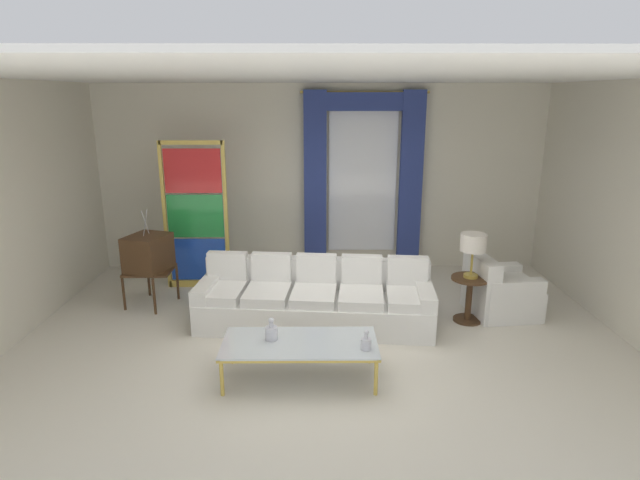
{
  "coord_description": "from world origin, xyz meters",
  "views": [
    {
      "loc": [
        -0.08,
        -5.45,
        2.82
      ],
      "look_at": [
        -0.03,
        0.9,
        1.05
      ],
      "focal_mm": 29.29,
      "sensor_mm": 36.0,
      "label": 1
    }
  ],
  "objects_px": {
    "vintage_tv": "(148,254)",
    "peacock_figurine": "(229,280)",
    "stained_glass_divider": "(196,219)",
    "coffee_table": "(300,345)",
    "couch_white_long": "(315,300)",
    "bottle_blue_decanter": "(271,332)",
    "table_lamp_brass": "(473,244)",
    "bottle_crystal_tall": "(366,343)",
    "armchair_white": "(498,293)",
    "round_side_table": "(469,295)"
  },
  "relations": [
    {
      "from": "vintage_tv",
      "to": "armchair_white",
      "type": "distance_m",
      "value": 4.73
    },
    {
      "from": "couch_white_long",
      "to": "bottle_blue_decanter",
      "type": "bearing_deg",
      "value": -108.72
    },
    {
      "from": "table_lamp_brass",
      "to": "peacock_figurine",
      "type": "bearing_deg",
      "value": 163.58
    },
    {
      "from": "couch_white_long",
      "to": "coffee_table",
      "type": "xyz_separation_m",
      "value": [
        -0.16,
        -1.36,
        0.07
      ]
    },
    {
      "from": "couch_white_long",
      "to": "stained_glass_divider",
      "type": "distance_m",
      "value": 2.32
    },
    {
      "from": "couch_white_long",
      "to": "round_side_table",
      "type": "xyz_separation_m",
      "value": [
        1.97,
        0.04,
        0.05
      ]
    },
    {
      "from": "vintage_tv",
      "to": "table_lamp_brass",
      "type": "relative_size",
      "value": 2.36
    },
    {
      "from": "stained_glass_divider",
      "to": "vintage_tv",
      "type": "bearing_deg",
      "value": -126.25
    },
    {
      "from": "couch_white_long",
      "to": "coffee_table",
      "type": "bearing_deg",
      "value": -96.5
    },
    {
      "from": "round_side_table",
      "to": "table_lamp_brass",
      "type": "height_order",
      "value": "table_lamp_brass"
    },
    {
      "from": "coffee_table",
      "to": "stained_glass_divider",
      "type": "relative_size",
      "value": 0.71
    },
    {
      "from": "bottle_blue_decanter",
      "to": "table_lamp_brass",
      "type": "bearing_deg",
      "value": 29.19
    },
    {
      "from": "peacock_figurine",
      "to": "bottle_crystal_tall",
      "type": "bearing_deg",
      "value": -55.06
    },
    {
      "from": "couch_white_long",
      "to": "armchair_white",
      "type": "height_order",
      "value": "couch_white_long"
    },
    {
      "from": "bottle_crystal_tall",
      "to": "coffee_table",
      "type": "bearing_deg",
      "value": 165.84
    },
    {
      "from": "couch_white_long",
      "to": "bottle_blue_decanter",
      "type": "distance_m",
      "value": 1.4
    },
    {
      "from": "coffee_table",
      "to": "round_side_table",
      "type": "xyz_separation_m",
      "value": [
        2.12,
        1.4,
        -0.02
      ]
    },
    {
      "from": "bottle_crystal_tall",
      "to": "armchair_white",
      "type": "height_order",
      "value": "armchair_white"
    },
    {
      "from": "couch_white_long",
      "to": "vintage_tv",
      "type": "distance_m",
      "value": 2.39
    },
    {
      "from": "coffee_table",
      "to": "round_side_table",
      "type": "relative_size",
      "value": 2.64
    },
    {
      "from": "armchair_white",
      "to": "table_lamp_brass",
      "type": "relative_size",
      "value": 1.59
    },
    {
      "from": "couch_white_long",
      "to": "bottle_crystal_tall",
      "type": "xyz_separation_m",
      "value": [
        0.5,
        -1.53,
        0.17
      ]
    },
    {
      "from": "coffee_table",
      "to": "bottle_crystal_tall",
      "type": "xyz_separation_m",
      "value": [
        0.66,
        -0.17,
        0.1
      ]
    },
    {
      "from": "bottle_crystal_tall",
      "to": "round_side_table",
      "type": "height_order",
      "value": "bottle_crystal_tall"
    },
    {
      "from": "bottle_blue_decanter",
      "to": "armchair_white",
      "type": "distance_m",
      "value": 3.28
    },
    {
      "from": "couch_white_long",
      "to": "armchair_white",
      "type": "xyz_separation_m",
      "value": [
        2.42,
        0.28,
        -0.02
      ]
    },
    {
      "from": "couch_white_long",
      "to": "round_side_table",
      "type": "relative_size",
      "value": 5.02
    },
    {
      "from": "stained_glass_divider",
      "to": "table_lamp_brass",
      "type": "height_order",
      "value": "stained_glass_divider"
    },
    {
      "from": "bottle_crystal_tall",
      "to": "armchair_white",
      "type": "distance_m",
      "value": 2.64
    },
    {
      "from": "armchair_white",
      "to": "peacock_figurine",
      "type": "height_order",
      "value": "armchair_white"
    },
    {
      "from": "stained_glass_divider",
      "to": "table_lamp_brass",
      "type": "xyz_separation_m",
      "value": [
        3.73,
        -1.28,
        -0.03
      ]
    },
    {
      "from": "vintage_tv",
      "to": "stained_glass_divider",
      "type": "relative_size",
      "value": 0.61
    },
    {
      "from": "bottle_crystal_tall",
      "to": "vintage_tv",
      "type": "xyz_separation_m",
      "value": [
        -2.77,
        2.15,
        0.25
      ]
    },
    {
      "from": "armchair_white",
      "to": "stained_glass_divider",
      "type": "bearing_deg",
      "value": 166.0
    },
    {
      "from": "coffee_table",
      "to": "peacock_figurine",
      "type": "bearing_deg",
      "value": 115.11
    },
    {
      "from": "couch_white_long",
      "to": "stained_glass_divider",
      "type": "xyz_separation_m",
      "value": [
        -1.76,
        1.32,
        0.75
      ]
    },
    {
      "from": "round_side_table",
      "to": "coffee_table",
      "type": "bearing_deg",
      "value": -146.6
    },
    {
      "from": "stained_glass_divider",
      "to": "peacock_figurine",
      "type": "height_order",
      "value": "stained_glass_divider"
    },
    {
      "from": "bottle_blue_decanter",
      "to": "bottle_crystal_tall",
      "type": "relative_size",
      "value": 1.18
    },
    {
      "from": "bottle_blue_decanter",
      "to": "table_lamp_brass",
      "type": "height_order",
      "value": "table_lamp_brass"
    },
    {
      "from": "stained_glass_divider",
      "to": "round_side_table",
      "type": "relative_size",
      "value": 3.7
    },
    {
      "from": "couch_white_long",
      "to": "armchair_white",
      "type": "bearing_deg",
      "value": 6.5
    },
    {
      "from": "bottle_crystal_tall",
      "to": "stained_glass_divider",
      "type": "bearing_deg",
      "value": 128.44
    },
    {
      "from": "coffee_table",
      "to": "bottle_crystal_tall",
      "type": "height_order",
      "value": "bottle_crystal_tall"
    },
    {
      "from": "vintage_tv",
      "to": "table_lamp_brass",
      "type": "height_order",
      "value": "vintage_tv"
    },
    {
      "from": "vintage_tv",
      "to": "peacock_figurine",
      "type": "height_order",
      "value": "vintage_tv"
    },
    {
      "from": "coffee_table",
      "to": "armchair_white",
      "type": "bearing_deg",
      "value": 32.45
    },
    {
      "from": "coffee_table",
      "to": "bottle_blue_decanter",
      "type": "bearing_deg",
      "value": 169.79
    },
    {
      "from": "couch_white_long",
      "to": "bottle_blue_decanter",
      "type": "xyz_separation_m",
      "value": [
        -0.44,
        -1.31,
        0.19
      ]
    },
    {
      "from": "peacock_figurine",
      "to": "round_side_table",
      "type": "relative_size",
      "value": 1.01
    }
  ]
}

